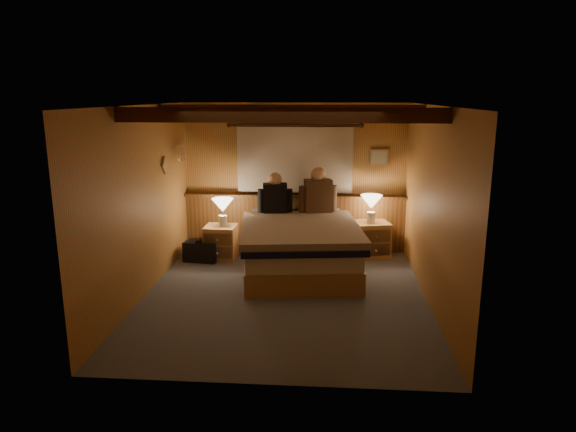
# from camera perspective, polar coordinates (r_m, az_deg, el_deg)

# --- Properties ---
(floor) EXTENTS (4.20, 4.20, 0.00)m
(floor) POSITION_cam_1_polar(r_m,az_deg,el_deg) (6.70, -0.36, -8.79)
(floor) COLOR #535962
(floor) RESTS_ON ground
(ceiling) EXTENTS (4.20, 4.20, 0.00)m
(ceiling) POSITION_cam_1_polar(r_m,az_deg,el_deg) (6.20, -0.40, 12.20)
(ceiling) COLOR tan
(ceiling) RESTS_ON wall_back
(wall_back) EXTENTS (3.60, 0.00, 3.60)m
(wall_back) POSITION_cam_1_polar(r_m,az_deg,el_deg) (8.40, 0.77, 4.29)
(wall_back) COLOR #CA8848
(wall_back) RESTS_ON floor
(wall_left) EXTENTS (0.00, 4.20, 4.20)m
(wall_left) POSITION_cam_1_polar(r_m,az_deg,el_deg) (6.73, -15.85, 1.48)
(wall_left) COLOR #CA8848
(wall_left) RESTS_ON floor
(wall_right) EXTENTS (0.00, 4.20, 4.20)m
(wall_right) POSITION_cam_1_polar(r_m,az_deg,el_deg) (6.46, 15.76, 1.00)
(wall_right) COLOR #CA8848
(wall_right) RESTS_ON floor
(wall_front) EXTENTS (3.60, 0.00, 3.60)m
(wall_front) POSITION_cam_1_polar(r_m,az_deg,el_deg) (4.32, -2.63, -4.53)
(wall_front) COLOR #CA8848
(wall_front) RESTS_ON floor
(wainscot) EXTENTS (3.60, 0.23, 0.94)m
(wainscot) POSITION_cam_1_polar(r_m,az_deg,el_deg) (8.48, 0.73, -0.55)
(wainscot) COLOR brown
(wainscot) RESTS_ON wall_back
(curtain_window) EXTENTS (2.18, 0.09, 1.11)m
(curtain_window) POSITION_cam_1_polar(r_m,az_deg,el_deg) (8.29, 0.75, 6.40)
(curtain_window) COLOR #482312
(curtain_window) RESTS_ON wall_back
(ceiling_beams) EXTENTS (3.60, 1.65, 0.16)m
(ceiling_beams) POSITION_cam_1_polar(r_m,az_deg,el_deg) (6.36, -0.29, 11.41)
(ceiling_beams) COLOR #482312
(ceiling_beams) RESTS_ON ceiling
(coat_rail) EXTENTS (0.05, 0.55, 0.24)m
(coat_rail) POSITION_cam_1_polar(r_m,az_deg,el_deg) (8.12, -11.75, 7.02)
(coat_rail) COLOR white
(coat_rail) RESTS_ON wall_left
(framed_print) EXTENTS (0.30, 0.04, 0.25)m
(framed_print) POSITION_cam_1_polar(r_m,az_deg,el_deg) (8.36, 10.11, 6.46)
(framed_print) COLOR tan
(framed_print) RESTS_ON wall_back
(bed) EXTENTS (1.86, 2.29, 0.72)m
(bed) POSITION_cam_1_polar(r_m,az_deg,el_deg) (7.44, 1.31, -3.44)
(bed) COLOR tan
(bed) RESTS_ON floor
(nightstand_left) EXTENTS (0.49, 0.45, 0.53)m
(nightstand_left) POSITION_cam_1_polar(r_m,az_deg,el_deg) (8.13, -7.47, -2.91)
(nightstand_left) COLOR tan
(nightstand_left) RESTS_ON floor
(nightstand_right) EXTENTS (0.60, 0.56, 0.56)m
(nightstand_right) POSITION_cam_1_polar(r_m,az_deg,el_deg) (8.27, 9.30, -2.56)
(nightstand_right) COLOR tan
(nightstand_right) RESTS_ON floor
(lamp_left) EXTENTS (0.33, 0.33, 0.44)m
(lamp_left) POSITION_cam_1_polar(r_m,az_deg,el_deg) (7.99, -7.28, 1.03)
(lamp_left) COLOR silver
(lamp_left) RESTS_ON nightstand_left
(lamp_right) EXTENTS (0.34, 0.34, 0.44)m
(lamp_right) POSITION_cam_1_polar(r_m,az_deg,el_deg) (8.10, 9.24, 1.39)
(lamp_right) COLOR silver
(lamp_right) RESTS_ON nightstand_right
(person_left) EXTENTS (0.54, 0.25, 0.66)m
(person_left) POSITION_cam_1_polar(r_m,az_deg,el_deg) (8.00, -1.45, 2.22)
(person_left) COLOR black
(person_left) RESTS_ON bed
(person_right) EXTENTS (0.60, 0.32, 0.74)m
(person_right) POSITION_cam_1_polar(r_m,az_deg,el_deg) (8.04, 3.35, 2.50)
(person_right) COLOR #442D1B
(person_right) RESTS_ON bed
(duffel_bag) EXTENTS (0.55, 0.38, 0.37)m
(duffel_bag) POSITION_cam_1_polar(r_m,az_deg,el_deg) (8.10, -9.56, -3.80)
(duffel_bag) COLOR black
(duffel_bag) RESTS_ON floor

